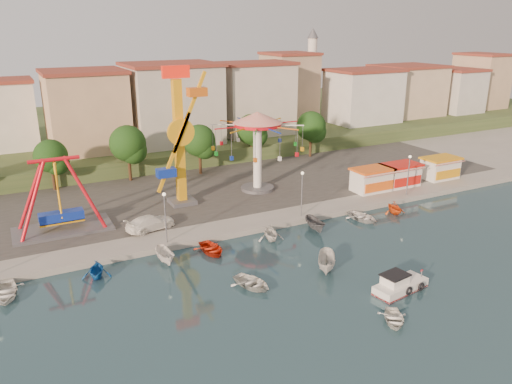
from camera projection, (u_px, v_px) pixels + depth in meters
ground at (303, 286)px, 43.09m from camera, size 200.00×200.00×0.00m
quay_deck at (128, 142)px, 95.20m from camera, size 200.00×100.00×0.60m
asphalt_pad at (185, 185)px, 68.16m from camera, size 90.00×28.00×0.01m
hill_terrace at (122, 131)px, 99.03m from camera, size 200.00×60.00×3.00m
pirate_ship_ride at (59, 197)px, 52.07m from camera, size 10.00×5.00×8.00m
kamikaze_tower at (182, 140)px, 58.73m from camera, size 4.91×3.10×16.50m
wave_swinger at (257, 133)px, 64.05m from camera, size 11.60×11.60×10.40m
booth_left at (372, 179)px, 65.49m from camera, size 5.40×3.78×3.08m
booth_mid at (400, 175)px, 67.62m from camera, size 5.40×3.78×3.08m
booth_right at (440, 168)px, 70.89m from camera, size 5.40×3.78×3.08m
lamp_post_1 at (166, 219)px, 49.56m from camera, size 0.14×0.14×5.00m
lamp_post_2 at (302, 195)px, 56.54m from camera, size 0.14×0.14×5.00m
lamp_post_3 at (408, 176)px, 63.52m from camera, size 0.14×0.14×5.00m
tree_1 at (51, 156)px, 64.97m from camera, size 4.35×4.35×6.80m
tree_2 at (128, 143)px, 68.74m from camera, size 5.02×5.02×7.85m
tree_3 at (199, 141)px, 72.00m from camera, size 4.68×4.68×7.32m
tree_4 at (252, 130)px, 78.82m from camera, size 4.86×4.86×7.60m
tree_5 at (311, 126)px, 81.67m from camera, size 4.83×4.83×7.54m
building_1 at (0, 124)px, 74.73m from camera, size 12.33×9.01×8.63m
building_2 at (89, 109)px, 80.53m from camera, size 11.95×9.28×11.23m
building_3 at (177, 111)px, 84.21m from camera, size 12.59×10.50×9.20m
building_4 at (240, 103)px, 92.94m from camera, size 10.75×9.23×9.24m
building_5 at (306, 95)px, 96.86m from camera, size 12.77×10.96×11.21m
building_6 at (359, 89)px, 100.50m from camera, size 8.23×8.98×12.36m
building_7 at (387, 92)px, 110.41m from camera, size 11.59×10.93×8.76m
building_8 at (456, 83)px, 110.38m from camera, size 12.84×9.28×12.58m
building_9 at (487, 86)px, 119.14m from camera, size 12.95×9.17×9.21m
minaret at (312, 72)px, 100.28m from camera, size 2.80×2.80×18.00m
cabin_motorboat at (399, 286)px, 42.17m from camera, size 5.30×2.66×1.78m
rowboat_a at (252, 283)px, 42.79m from camera, size 3.86×4.52×0.79m
rowboat_b at (394, 319)px, 37.69m from camera, size 3.56×3.81×0.64m
skiff at (327, 263)px, 45.53m from camera, size 3.72×4.31×1.61m
van at (150, 223)px, 53.26m from camera, size 5.77×3.52×1.56m
moored_boat_0 at (4, 292)px, 41.19m from camera, size 3.22×4.38×0.88m
moored_boat_1 at (96, 269)px, 44.32m from camera, size 3.26×3.55×1.58m
moored_boat_2 at (165, 256)px, 47.11m from camera, size 1.37×3.57×1.38m
moored_boat_3 at (211, 249)px, 49.26m from camera, size 3.03×4.07×0.81m
moored_boat_4 at (271, 233)px, 52.04m from camera, size 3.25×3.59×1.65m
moored_boat_5 at (315, 224)px, 54.51m from camera, size 1.81×3.82×1.42m
moored_boat_6 at (363, 217)px, 57.47m from camera, size 3.43×4.35×0.81m
moored_boat_7 at (394, 207)px, 59.43m from camera, size 3.03×3.34×1.53m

